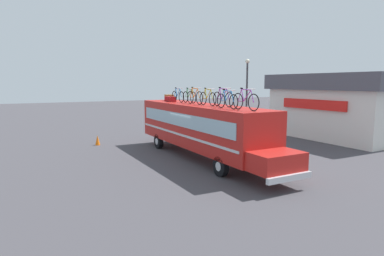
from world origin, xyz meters
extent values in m
plane|color=#423F44|center=(0.00, 0.00, 0.00)|extent=(120.00, 120.00, 0.00)
cube|color=red|center=(0.00, 0.00, 1.86)|extent=(11.20, 2.31, 2.32)
cube|color=red|center=(6.28, 0.00, 1.09)|extent=(1.35, 2.13, 0.78)
cube|color=#99B7C6|center=(0.00, -1.17, 2.21)|extent=(10.31, 0.04, 0.72)
cube|color=#99B7C6|center=(0.00, 1.17, 2.21)|extent=(10.31, 0.04, 0.72)
cube|color=silver|center=(0.00, -1.17, 1.40)|extent=(10.75, 0.03, 0.12)
cube|color=silver|center=(0.00, 1.17, 1.40)|extent=(10.75, 0.03, 0.12)
cube|color=silver|center=(7.02, 0.00, 0.62)|extent=(0.16, 2.20, 0.24)
cylinder|color=black|center=(3.81, -1.02, 0.47)|extent=(0.93, 0.28, 0.93)
cylinder|color=silver|center=(3.81, -1.02, 0.47)|extent=(0.42, 0.30, 0.42)
cylinder|color=black|center=(3.81, 1.02, 0.47)|extent=(0.93, 0.28, 0.93)
cylinder|color=silver|center=(3.81, 1.02, 0.47)|extent=(0.42, 0.30, 0.42)
cylinder|color=black|center=(-3.47, -1.02, 0.47)|extent=(0.93, 0.28, 0.93)
cylinder|color=silver|center=(-3.47, -1.02, 0.47)|extent=(0.42, 0.30, 0.42)
cylinder|color=black|center=(-3.47, 1.02, 0.47)|extent=(0.93, 0.28, 0.93)
cylinder|color=silver|center=(-3.47, 1.02, 0.47)|extent=(0.42, 0.30, 0.42)
cube|color=olive|center=(-4.59, 0.27, 3.22)|extent=(0.51, 0.49, 0.40)
cube|color=maroon|center=(-3.84, -0.12, 3.17)|extent=(0.60, 0.33, 0.30)
cube|color=maroon|center=(-3.12, -0.27, 3.18)|extent=(0.62, 0.44, 0.32)
torus|color=black|center=(-3.04, -0.07, 3.36)|extent=(0.68, 0.04, 0.68)
torus|color=black|center=(-2.05, -0.07, 3.36)|extent=(0.68, 0.04, 0.68)
cylinder|color=#197FDB|center=(-2.75, -0.07, 3.62)|extent=(0.19, 0.04, 0.49)
cylinder|color=#197FDB|center=(-2.45, -0.07, 3.60)|extent=(0.46, 0.04, 0.47)
cylinder|color=#197FDB|center=(-2.53, -0.07, 3.84)|extent=(0.60, 0.04, 0.07)
cylinder|color=#197FDB|center=(-2.85, -0.07, 3.37)|extent=(0.38, 0.03, 0.05)
cylinder|color=#197FDB|center=(-2.93, -0.07, 3.61)|extent=(0.25, 0.03, 0.51)
cylinder|color=#197FDB|center=(-2.14, -0.07, 3.59)|extent=(0.21, 0.03, 0.48)
cylinder|color=silver|center=(-2.23, -0.07, 3.87)|extent=(0.03, 0.44, 0.03)
ellipsoid|color=black|center=(-2.82, -0.07, 3.90)|extent=(0.20, 0.08, 0.06)
torus|color=black|center=(-1.89, 0.14, 3.36)|extent=(0.69, 0.04, 0.69)
torus|color=black|center=(-0.92, 0.14, 3.36)|extent=(0.69, 0.04, 0.69)
cylinder|color=green|center=(-1.60, 0.14, 3.62)|extent=(0.19, 0.04, 0.49)
cylinder|color=green|center=(-1.31, 0.14, 3.60)|extent=(0.45, 0.04, 0.47)
cylinder|color=green|center=(-1.39, 0.14, 3.84)|extent=(0.58, 0.04, 0.07)
cylinder|color=green|center=(-1.71, 0.14, 3.37)|extent=(0.37, 0.03, 0.05)
cylinder|color=green|center=(-1.78, 0.14, 3.61)|extent=(0.24, 0.03, 0.51)
cylinder|color=green|center=(-1.01, 0.14, 3.59)|extent=(0.20, 0.03, 0.48)
cylinder|color=silver|center=(-1.10, 0.14, 3.88)|extent=(0.03, 0.44, 0.03)
ellipsoid|color=black|center=(-1.68, 0.14, 3.90)|extent=(0.20, 0.08, 0.06)
torus|color=black|center=(-0.79, -0.12, 3.38)|extent=(0.73, 0.04, 0.73)
torus|color=black|center=(0.26, -0.12, 3.38)|extent=(0.73, 0.04, 0.73)
cylinder|color=orange|center=(-0.48, -0.12, 3.66)|extent=(0.20, 0.04, 0.53)
cylinder|color=orange|center=(-0.16, -0.12, 3.64)|extent=(0.49, 0.04, 0.50)
cylinder|color=orange|center=(-0.24, -0.12, 3.90)|extent=(0.63, 0.04, 0.07)
cylinder|color=orange|center=(-0.59, -0.12, 3.39)|extent=(0.40, 0.03, 0.05)
cylinder|color=orange|center=(-0.68, -0.12, 3.65)|extent=(0.26, 0.03, 0.55)
cylinder|color=orange|center=(0.17, -0.12, 3.63)|extent=(0.22, 0.03, 0.51)
cylinder|color=silver|center=(0.07, -0.12, 3.93)|extent=(0.03, 0.44, 0.03)
ellipsoid|color=black|center=(-0.56, -0.12, 3.96)|extent=(0.20, 0.08, 0.06)
torus|color=black|center=(0.51, -0.02, 3.37)|extent=(0.71, 0.04, 0.71)
torus|color=black|center=(1.47, -0.02, 3.37)|extent=(0.71, 0.04, 0.71)
cylinder|color=#B2B20C|center=(0.80, -0.02, 3.64)|extent=(0.19, 0.04, 0.50)
cylinder|color=#B2B20C|center=(1.09, -0.02, 3.62)|extent=(0.45, 0.04, 0.49)
cylinder|color=#B2B20C|center=(1.01, -0.02, 3.87)|extent=(0.58, 0.04, 0.07)
cylinder|color=#B2B20C|center=(0.69, -0.02, 3.38)|extent=(0.37, 0.03, 0.05)
cylinder|color=#B2B20C|center=(0.61, -0.02, 3.63)|extent=(0.24, 0.03, 0.52)
cylinder|color=#B2B20C|center=(1.39, -0.02, 3.61)|extent=(0.20, 0.03, 0.49)
cylinder|color=silver|center=(1.30, -0.02, 3.90)|extent=(0.03, 0.44, 0.03)
ellipsoid|color=black|center=(0.72, -0.02, 3.92)|extent=(0.20, 0.08, 0.06)
torus|color=black|center=(1.55, 0.20, 3.39)|extent=(0.74, 0.04, 0.74)
torus|color=black|center=(2.64, 0.20, 3.39)|extent=(0.74, 0.04, 0.74)
cylinder|color=purple|center=(1.88, 0.20, 3.67)|extent=(0.21, 0.04, 0.53)
cylinder|color=purple|center=(2.21, 0.20, 3.65)|extent=(0.51, 0.04, 0.51)
cylinder|color=purple|center=(2.12, 0.20, 3.91)|extent=(0.66, 0.04, 0.07)
cylinder|color=purple|center=(1.76, 0.20, 3.40)|extent=(0.42, 0.03, 0.05)
cylinder|color=purple|center=(1.67, 0.20, 3.66)|extent=(0.27, 0.03, 0.55)
cylinder|color=purple|center=(2.55, 0.20, 3.64)|extent=(0.23, 0.03, 0.52)
cylinder|color=silver|center=(2.45, 0.20, 3.94)|extent=(0.03, 0.44, 0.03)
ellipsoid|color=black|center=(1.79, 0.20, 3.97)|extent=(0.20, 0.08, 0.06)
torus|color=black|center=(2.73, -0.33, 3.36)|extent=(0.69, 0.04, 0.69)
torus|color=black|center=(3.75, -0.33, 3.36)|extent=(0.69, 0.04, 0.69)
cylinder|color=#197FDB|center=(3.04, -0.33, 3.62)|extent=(0.20, 0.04, 0.49)
cylinder|color=#197FDB|center=(3.35, -0.33, 3.60)|extent=(0.48, 0.04, 0.47)
cylinder|color=#197FDB|center=(3.26, -0.33, 3.84)|extent=(0.62, 0.04, 0.07)
cylinder|color=#197FDB|center=(2.93, -0.33, 3.37)|extent=(0.39, 0.03, 0.05)
cylinder|color=#197FDB|center=(2.84, -0.33, 3.61)|extent=(0.25, 0.03, 0.51)
cylinder|color=#197FDB|center=(3.66, -0.33, 3.59)|extent=(0.21, 0.03, 0.48)
cylinder|color=silver|center=(3.57, -0.33, 3.87)|extent=(0.03, 0.44, 0.03)
ellipsoid|color=black|center=(2.96, -0.33, 3.90)|extent=(0.20, 0.08, 0.06)
torus|color=black|center=(3.87, -0.17, 3.39)|extent=(0.74, 0.04, 0.74)
torus|color=black|center=(4.97, -0.17, 3.39)|extent=(0.74, 0.04, 0.74)
cylinder|color=purple|center=(4.20, -0.17, 3.67)|extent=(0.21, 0.04, 0.53)
cylinder|color=purple|center=(4.53, -0.17, 3.65)|extent=(0.51, 0.04, 0.51)
cylinder|color=purple|center=(4.44, -0.17, 3.91)|extent=(0.66, 0.04, 0.07)
cylinder|color=purple|center=(4.08, -0.17, 3.40)|extent=(0.42, 0.03, 0.05)
cylinder|color=purple|center=(3.99, -0.17, 3.66)|extent=(0.27, 0.03, 0.55)
cylinder|color=purple|center=(4.87, -0.17, 3.64)|extent=(0.23, 0.03, 0.52)
cylinder|color=silver|center=(4.77, -0.17, 3.95)|extent=(0.03, 0.44, 0.03)
ellipsoid|color=black|center=(4.11, -0.17, 3.97)|extent=(0.20, 0.08, 0.06)
cube|color=silver|center=(-0.82, 13.84, 1.85)|extent=(9.35, 7.61, 3.70)
cube|color=#4C4C56|center=(-0.82, 13.84, 4.29)|extent=(10.10, 8.22, 1.18)
cube|color=red|center=(-0.82, 9.94, 2.66)|extent=(5.61, 0.16, 0.70)
cone|color=orange|center=(-6.48, -4.25, 0.34)|extent=(0.32, 0.32, 0.68)
cylinder|color=#38383D|center=(-4.00, 6.43, 2.86)|extent=(0.14, 0.14, 5.71)
sphere|color=#F2EDCC|center=(-4.00, 6.43, 5.81)|extent=(0.32, 0.32, 0.32)
camera|label=1|loc=(15.86, -9.01, 4.21)|focal=30.60mm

